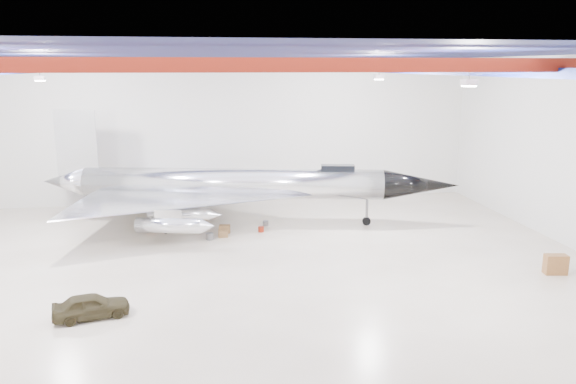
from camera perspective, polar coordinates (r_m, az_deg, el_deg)
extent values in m
plane|color=#BBAB94|center=(30.13, -6.31, -7.53)|extent=(40.00, 40.00, 0.00)
plane|color=silver|center=(43.56, -7.46, 6.16)|extent=(40.00, 0.00, 40.00)
plane|color=#0A0F38|center=(28.30, -6.86, 13.88)|extent=(40.00, 40.00, 0.00)
cube|color=maroon|center=(19.30, -5.72, 12.72)|extent=(39.50, 0.25, 0.50)
cube|color=maroon|center=(25.29, -6.55, 12.68)|extent=(39.50, 0.25, 0.50)
cube|color=maroon|center=(31.29, -7.05, 12.65)|extent=(39.50, 0.25, 0.50)
cube|color=maroon|center=(37.29, -7.40, 12.63)|extent=(39.50, 0.25, 0.50)
cube|color=#0D164F|center=(31.17, 16.31, 11.69)|extent=(0.25, 29.50, 0.40)
cube|color=silver|center=(24.91, 17.92, 10.55)|extent=(0.55, 0.55, 0.25)
cube|color=silver|center=(35.40, -23.89, 10.54)|extent=(0.55, 0.55, 0.25)
cube|color=silver|center=(36.04, 9.22, 11.46)|extent=(0.55, 0.55, 0.25)
cylinder|color=silver|center=(37.37, -5.63, 0.89)|extent=(19.77, 5.95, 1.98)
cone|color=black|center=(37.63, 13.35, 0.69)|extent=(5.24, 2.94, 1.98)
cone|color=silver|center=(40.61, -21.72, 0.99)|extent=(3.31, 2.54, 1.98)
cube|color=silver|center=(39.80, -20.72, 4.61)|extent=(2.74, 0.68, 4.45)
cube|color=black|center=(36.81, 5.07, 2.37)|extent=(2.29, 1.22, 0.49)
cylinder|color=silver|center=(33.11, -12.03, -3.35)|extent=(3.86, 1.63, 0.89)
cylinder|color=silver|center=(35.42, -11.03, -2.25)|extent=(3.86, 1.63, 0.89)
cylinder|color=silver|center=(41.04, -9.09, -0.12)|extent=(3.86, 1.63, 0.89)
cylinder|color=silver|center=(43.41, -8.44, 0.60)|extent=(3.86, 1.63, 0.89)
cylinder|color=#59595B|center=(37.58, 8.00, -2.05)|extent=(0.18, 0.18, 1.78)
cylinder|color=black|center=(37.74, 7.98, -2.95)|extent=(0.59, 0.33, 0.55)
cylinder|color=#59595B|center=(36.25, -12.33, -2.77)|extent=(0.18, 0.18, 1.78)
cylinder|color=black|center=(36.42, -12.29, -3.70)|extent=(0.59, 0.33, 0.55)
cylinder|color=#59595B|center=(40.90, -10.56, -0.94)|extent=(0.18, 0.18, 1.78)
cylinder|color=black|center=(41.04, -10.53, -1.77)|extent=(0.59, 0.33, 0.55)
imported|color=#332C19|center=(25.41, -19.37, -10.86)|extent=(3.31, 1.91, 1.06)
cube|color=brown|center=(31.82, 25.54, -6.65)|extent=(1.19, 0.73, 1.02)
cube|color=maroon|center=(37.24, -13.63, -3.59)|extent=(0.59, 0.53, 0.33)
cylinder|color=#59595B|center=(34.68, -7.94, -4.49)|extent=(0.51, 0.51, 0.40)
cube|color=olive|center=(35.99, -6.46, -3.75)|extent=(0.75, 0.63, 0.47)
cylinder|color=maroon|center=(35.97, -2.76, -3.80)|extent=(0.47, 0.47, 0.34)
cube|color=olive|center=(35.09, -6.62, -4.24)|extent=(0.59, 0.48, 0.41)
cylinder|color=#59595B|center=(37.32, -2.29, -3.19)|extent=(0.40, 0.40, 0.34)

